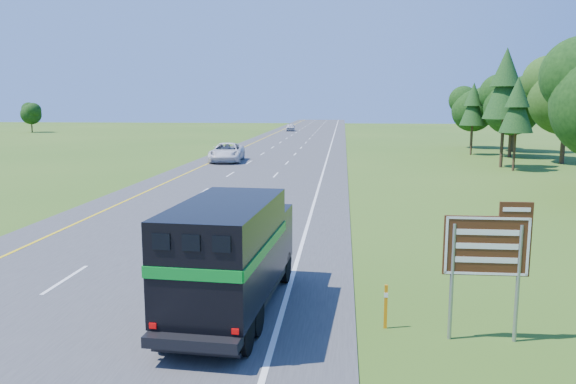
{
  "coord_description": "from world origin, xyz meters",
  "views": [
    {
      "loc": [
        7.1,
        -5.78,
        5.74
      ],
      "look_at": [
        4.59,
        19.75,
        1.62
      ],
      "focal_mm": 35.0,
      "sensor_mm": 36.0,
      "label": 1
    }
  ],
  "objects_px": {
    "far_car": "(290,127)",
    "exit_sign": "(488,251)",
    "white_suv": "(227,152)",
    "horse_truck": "(231,253)"
  },
  "relations": [
    {
      "from": "horse_truck",
      "to": "exit_sign",
      "type": "height_order",
      "value": "exit_sign"
    },
    {
      "from": "white_suv",
      "to": "exit_sign",
      "type": "distance_m",
      "value": 42.68
    },
    {
      "from": "far_car",
      "to": "exit_sign",
      "type": "xyz_separation_m",
      "value": [
        14.01,
        -98.91,
        1.45
      ]
    },
    {
      "from": "far_car",
      "to": "exit_sign",
      "type": "distance_m",
      "value": 99.91
    },
    {
      "from": "horse_truck",
      "to": "white_suv",
      "type": "relative_size",
      "value": 1.13
    },
    {
      "from": "horse_truck",
      "to": "far_car",
      "type": "height_order",
      "value": "horse_truck"
    },
    {
      "from": "horse_truck",
      "to": "exit_sign",
      "type": "relative_size",
      "value": 2.12
    },
    {
      "from": "horse_truck",
      "to": "white_suv",
      "type": "distance_m",
      "value": 39.85
    },
    {
      "from": "far_car",
      "to": "exit_sign",
      "type": "height_order",
      "value": "exit_sign"
    },
    {
      "from": "horse_truck",
      "to": "far_car",
      "type": "xyz_separation_m",
      "value": [
        -7.58,
        97.83,
        -0.95
      ]
    }
  ]
}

